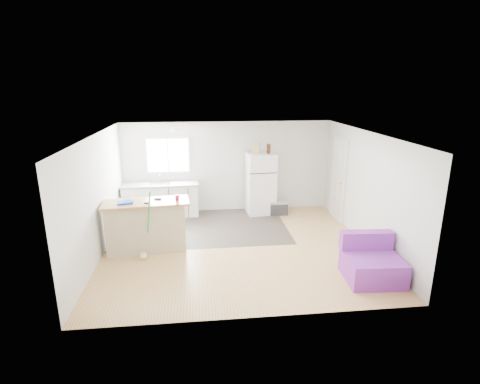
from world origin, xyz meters
The scene contains 19 objects.
room centered at (0.00, 0.00, 1.20)m, with size 5.51×5.01×2.41m.
vinyl_zone centered at (-0.73, 1.25, 0.00)m, with size 4.05×2.50×0.00m, color #312A25.
window centered at (-1.55, 2.49, 1.55)m, with size 1.18×0.06×0.98m.
interior_door centered at (2.72, 1.55, 1.02)m, with size 0.11×0.92×2.10m.
ceiling_fixture centered at (-1.20, 1.20, 2.36)m, with size 0.30×0.30×0.07m, color white.
kitchen_cabinets centered at (-1.77, 2.19, 0.45)m, with size 1.99×0.70×1.15m.
peninsula centered at (-1.87, 0.09, 0.53)m, with size 1.77×0.81×1.06m.
refrigerator centered at (0.85, 2.15, 0.81)m, with size 0.76×0.73×1.62m.
cooler centered at (1.30, 1.98, 0.19)m, with size 0.50×0.35×0.38m.
purple_seat centered at (2.23, -1.56, 0.28)m, with size 1.00×0.95×0.78m.
cleaner_jug centered at (-1.55, -0.07, 0.14)m, with size 0.17×0.15×0.33m.
mop centered at (-1.88, -0.32, 0.23)m, with size 0.32×0.37×1.40m.
red_cup centered at (-1.22, 0.10, 1.12)m, with size 0.08×0.08×0.12m, color red.
blue_tray centered at (-2.24, 0.02, 1.07)m, with size 0.30×0.22×0.04m, color #1243AF.
tool_a centered at (-1.62, 0.21, 1.07)m, with size 0.14×0.05×0.03m, color black.
tool_b centered at (-1.81, -0.05, 1.07)m, with size 0.10×0.04×0.03m, color black.
cardboard_box centered at (0.70, 2.10, 1.77)m, with size 0.20×0.10×0.30m, color tan.
bottle_left centered at (1.04, 2.05, 1.74)m, with size 0.07×0.07×0.25m, color #3B1E0A.
bottle_right centered at (1.01, 2.09, 1.74)m, with size 0.07×0.07×0.25m, color #3B1E0A.
Camera 1 is at (-0.75, -7.26, 3.34)m, focal length 28.00 mm.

